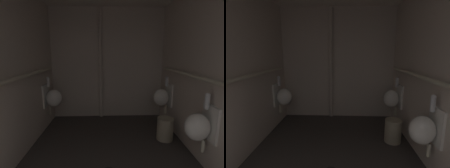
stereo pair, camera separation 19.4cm
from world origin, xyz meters
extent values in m
cube|color=beige|center=(1.26, 1.82, 1.21)|extent=(0.06, 3.76, 2.41)
cube|color=beige|center=(0.00, 3.67, 1.21)|extent=(2.58, 0.06, 2.41)
ellipsoid|color=silver|center=(-1.06, 3.13, 0.59)|extent=(0.30, 0.26, 0.34)
cube|color=silver|center=(-1.21, 3.13, 0.64)|extent=(0.03, 0.30, 0.44)
cylinder|color=silver|center=(-1.15, 3.13, 0.90)|extent=(0.06, 0.06, 0.16)
sphere|color=silver|center=(-1.15, 3.13, 0.99)|extent=(0.06, 0.06, 0.06)
cylinder|color=beige|center=(-1.16, 3.13, 0.34)|extent=(0.04, 0.04, 0.16)
ellipsoid|color=silver|center=(1.06, 1.77, 0.59)|extent=(0.30, 0.26, 0.34)
cube|color=silver|center=(1.21, 1.77, 0.64)|extent=(0.03, 0.30, 0.44)
cylinder|color=silver|center=(1.15, 1.77, 0.90)|extent=(0.06, 0.06, 0.16)
sphere|color=silver|center=(1.15, 1.77, 0.99)|extent=(0.06, 0.06, 0.06)
cylinder|color=beige|center=(1.16, 1.77, 0.34)|extent=(0.04, 0.04, 0.16)
ellipsoid|color=silver|center=(1.06, 3.09, 0.59)|extent=(0.30, 0.26, 0.34)
cube|color=silver|center=(1.21, 3.09, 0.64)|extent=(0.03, 0.30, 0.44)
cylinder|color=silver|center=(1.15, 3.09, 0.90)|extent=(0.06, 0.06, 0.16)
sphere|color=silver|center=(1.15, 3.09, 0.99)|extent=(0.06, 0.06, 0.06)
cylinder|color=beige|center=(1.16, 3.09, 0.34)|extent=(0.04, 0.04, 0.16)
cylinder|color=beige|center=(-1.17, 1.83, 1.15)|extent=(0.05, 2.99, 0.05)
sphere|color=beige|center=(-1.17, 3.33, 1.15)|extent=(0.06, 0.06, 0.06)
cylinder|color=beige|center=(1.17, 1.81, 1.15)|extent=(0.05, 2.96, 0.05)
sphere|color=beige|center=(1.17, 3.29, 1.15)|extent=(0.06, 0.06, 0.06)
cylinder|color=beige|center=(-0.15, 3.56, 1.21)|extent=(0.08, 0.08, 2.36)
cylinder|color=#9E937A|center=(0.96, 2.54, 0.19)|extent=(0.27, 0.27, 0.38)
camera|label=1|loc=(-0.04, -0.05, 1.49)|focal=26.61mm
camera|label=2|loc=(0.16, -0.05, 1.49)|focal=26.61mm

